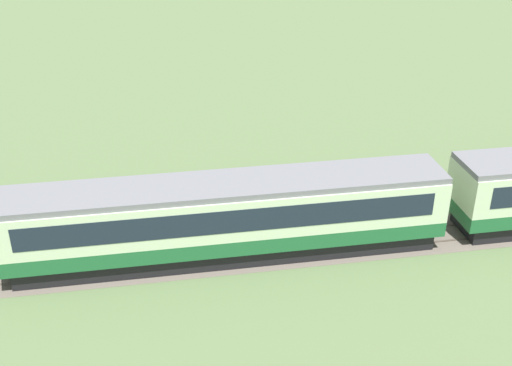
{
  "coord_description": "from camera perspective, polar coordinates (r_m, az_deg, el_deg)",
  "views": [
    {
      "loc": [
        -30.02,
        -25.7,
        18.26
      ],
      "look_at": [
        -24.56,
        5.9,
        1.57
      ],
      "focal_mm": 45.0,
      "sensor_mm": 36.0,
      "label": 1
    }
  ],
  "objects": [
    {
      "name": "railway_track",
      "position": [
        32.67,
        -5.79,
        -6.63
      ],
      "size": [
        186.66,
        3.6,
        0.04
      ],
      "color": "#665B51",
      "rests_on": "ground_plane"
    },
    {
      "name": "passenger_train",
      "position": [
        31.62,
        -1.99,
        -2.85
      ],
      "size": [
        113.67,
        3.23,
        4.13
      ],
      "color": "#1E6033",
      "rests_on": "ground_plane"
    }
  ]
}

